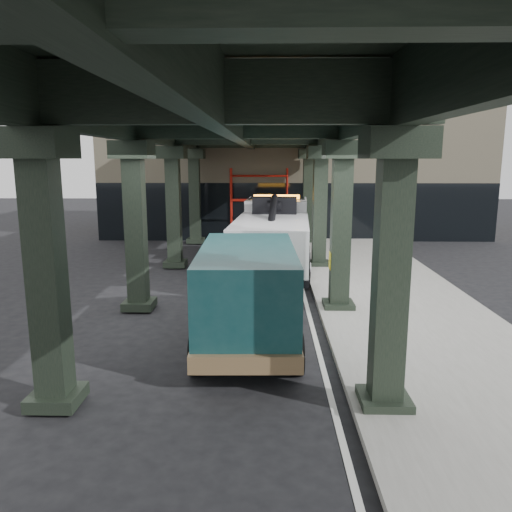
# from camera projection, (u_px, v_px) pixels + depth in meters

# --- Properties ---
(ground) EXTENTS (90.00, 90.00, 0.00)m
(ground) POSITION_uv_depth(u_px,v_px,m) (249.00, 333.00, 13.07)
(ground) COLOR black
(ground) RESTS_ON ground
(sidewalk) EXTENTS (5.00, 40.00, 0.15)m
(sidewalk) POSITION_uv_depth(u_px,v_px,m) (402.00, 309.00, 14.91)
(sidewalk) COLOR gray
(sidewalk) RESTS_ON ground
(lane_stripe) EXTENTS (0.12, 38.00, 0.01)m
(lane_stripe) POSITION_uv_depth(u_px,v_px,m) (308.00, 311.00, 14.99)
(lane_stripe) COLOR silver
(lane_stripe) RESTS_ON ground
(viaduct) EXTENTS (7.40, 32.00, 6.40)m
(viaduct) POSITION_uv_depth(u_px,v_px,m) (237.00, 124.00, 13.99)
(viaduct) COLOR black
(viaduct) RESTS_ON ground
(building) EXTENTS (22.00, 10.00, 8.00)m
(building) POSITION_uv_depth(u_px,v_px,m) (292.00, 167.00, 31.88)
(building) COLOR #C6B793
(building) RESTS_ON ground
(scaffolding) EXTENTS (3.08, 0.88, 4.00)m
(scaffolding) POSITION_uv_depth(u_px,v_px,m) (259.00, 204.00, 27.03)
(scaffolding) COLOR #AC180D
(scaffolding) RESTS_ON ground
(tow_truck) EXTENTS (3.28, 9.61, 3.10)m
(tow_truck) POSITION_uv_depth(u_px,v_px,m) (274.00, 234.00, 20.20)
(tow_truck) COLOR black
(tow_truck) RESTS_ON ground
(towed_van) EXTENTS (2.56, 6.08, 2.44)m
(towed_van) POSITION_uv_depth(u_px,v_px,m) (248.00, 291.00, 12.25)
(towed_van) COLOR #113A3D
(towed_van) RESTS_ON ground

